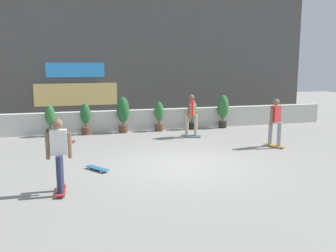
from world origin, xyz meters
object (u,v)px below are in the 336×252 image
at_px(potted_plant_1, 85,117).
at_px(potted_plant_2, 123,112).
at_px(potted_plant_0, 50,119).
at_px(skater_foreground, 275,121).
at_px(skateboard_near_camera, 64,141).
at_px(skateboard_aside, 97,168).
at_px(potted_plant_4, 192,113).
at_px(potted_plant_3, 159,115).
at_px(potted_plant_5, 223,109).
at_px(skater_mid_plaza, 191,114).
at_px(skater_far_left, 59,153).

bearing_deg(potted_plant_1, potted_plant_2, 0.00).
height_order(potted_plant_0, skater_foreground, skater_foreground).
relative_size(skateboard_near_camera, skateboard_aside, 1.04).
bearing_deg(skateboard_near_camera, potted_plant_4, 15.28).
height_order(potted_plant_3, skater_foreground, skater_foreground).
height_order(potted_plant_0, potted_plant_1, potted_plant_1).
height_order(potted_plant_2, skateboard_aside, potted_plant_2).
relative_size(potted_plant_4, potted_plant_5, 0.87).
xyz_separation_m(skater_foreground, skateboard_near_camera, (-7.09, 2.69, -0.88)).
distance_m(potted_plant_3, skater_mid_plaza, 1.94).
xyz_separation_m(potted_plant_1, skater_far_left, (-0.97, -7.06, 0.22)).
height_order(potted_plant_2, skater_mid_plaza, skater_mid_plaza).
height_order(potted_plant_1, skateboard_near_camera, potted_plant_1).
distance_m(potted_plant_4, potted_plant_5, 1.49).
height_order(potted_plant_1, skater_far_left, skater_far_left).
bearing_deg(skater_foreground, potted_plant_2, 138.02).
height_order(skater_foreground, skater_mid_plaza, same).
bearing_deg(potted_plant_0, skateboard_near_camera, -71.26).
xyz_separation_m(potted_plant_1, potted_plant_5, (6.14, 0.00, 0.15)).
bearing_deg(potted_plant_3, skater_far_left, -120.09).
distance_m(potted_plant_5, skateboard_aside, 8.26).
relative_size(potted_plant_0, potted_plant_4, 0.98).
relative_size(potted_plant_0, skater_mid_plaza, 0.74).
relative_size(potted_plant_3, potted_plant_4, 0.99).
relative_size(potted_plant_0, skateboard_aside, 1.62).
height_order(skater_foreground, skateboard_aside, skater_foreground).
distance_m(potted_plant_0, potted_plant_2, 2.95).
bearing_deg(potted_plant_5, potted_plant_4, 180.00).
bearing_deg(potted_plant_0, potted_plant_3, -0.00).
relative_size(potted_plant_3, potted_plant_5, 0.86).
height_order(skater_mid_plaza, skateboard_near_camera, skater_mid_plaza).
xyz_separation_m(potted_plant_0, skater_far_left, (0.42, -7.06, 0.25)).
relative_size(skater_foreground, skater_mid_plaza, 1.00).
height_order(potted_plant_3, skateboard_aside, potted_plant_3).
distance_m(potted_plant_0, skater_mid_plaza, 5.67).
distance_m(potted_plant_3, potted_plant_5, 3.02).
distance_m(potted_plant_1, potted_plant_2, 1.56).
height_order(potted_plant_5, skater_mid_plaza, skater_mid_plaza).
relative_size(skater_far_left, skater_foreground, 1.00).
bearing_deg(potted_plant_4, skateboard_near_camera, -164.72).
xyz_separation_m(potted_plant_2, skater_far_left, (-2.52, -7.06, 0.05)).
bearing_deg(potted_plant_2, skateboard_aside, -106.10).
bearing_deg(potted_plant_2, skater_mid_plaza, -34.65).
bearing_deg(skater_foreground, potted_plant_3, 126.43).
distance_m(potted_plant_3, potted_plant_4, 1.53).
xyz_separation_m(potted_plant_5, skater_mid_plaza, (-2.12, -1.70, 0.08)).
height_order(potted_plant_4, skater_foreground, skater_foreground).
bearing_deg(skater_mid_plaza, skateboard_aside, -137.13).
distance_m(potted_plant_1, skater_far_left, 7.13).
xyz_separation_m(potted_plant_3, skater_foreground, (3.10, -4.20, 0.24)).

